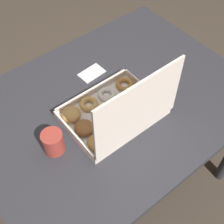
# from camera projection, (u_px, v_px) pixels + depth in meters

# --- Properties ---
(ground_plane) EXTENTS (8.00, 8.00, 0.00)m
(ground_plane) POSITION_uv_depth(u_px,v_px,m) (112.00, 180.00, 1.85)
(ground_plane) COLOR #42382D
(dining_table) EXTENTS (1.14, 0.85, 0.73)m
(dining_table) POSITION_uv_depth(u_px,v_px,m) (112.00, 116.00, 1.36)
(dining_table) COLOR #2D2D33
(dining_table) RESTS_ON ground_plane
(donut_box) EXTENTS (0.37, 0.28, 0.31)m
(donut_box) POSITION_uv_depth(u_px,v_px,m) (117.00, 113.00, 1.18)
(donut_box) COLOR silver
(donut_box) RESTS_ON dining_table
(coffee_mug) EXTENTS (0.08, 0.08, 0.09)m
(coffee_mug) POSITION_uv_depth(u_px,v_px,m) (53.00, 142.00, 1.11)
(coffee_mug) COLOR #A3382D
(coffee_mug) RESTS_ON dining_table
(paper_napkin) EXTENTS (0.12, 0.08, 0.01)m
(paper_napkin) POSITION_uv_depth(u_px,v_px,m) (92.00, 73.00, 1.38)
(paper_napkin) COLOR white
(paper_napkin) RESTS_ON dining_table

